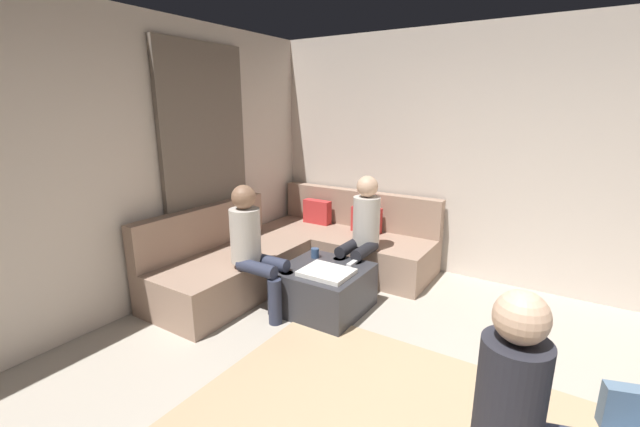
% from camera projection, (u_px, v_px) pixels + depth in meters
% --- Properties ---
extents(wall_back, '(6.00, 0.12, 2.70)m').
position_uv_depth(wall_back, '(525.00, 160.00, 4.14)').
color(wall_back, beige).
rests_on(wall_back, ground_plane).
extents(wall_left, '(0.12, 6.00, 2.70)m').
position_uv_depth(wall_left, '(73.00, 174.00, 3.27)').
color(wall_left, beige).
rests_on(wall_left, ground_plane).
extents(curtain_panel, '(0.06, 1.10, 2.50)m').
position_uv_depth(curtain_panel, '(207.00, 168.00, 4.31)').
color(curtain_panel, '#726659').
rests_on(curtain_panel, ground_plane).
extents(sectional_couch, '(2.10, 2.55, 0.87)m').
position_uv_depth(sectional_couch, '(298.00, 252.00, 4.63)').
color(sectional_couch, '#9E7F6B').
rests_on(sectional_couch, ground_plane).
extents(ottoman, '(0.76, 0.76, 0.42)m').
position_uv_depth(ottoman, '(324.00, 288.00, 3.86)').
color(ottoman, '#333338').
rests_on(ottoman, ground_plane).
extents(folded_blanket, '(0.44, 0.36, 0.04)m').
position_uv_depth(folded_blanket, '(327.00, 272.00, 3.66)').
color(folded_blanket, white).
rests_on(folded_blanket, ottoman).
extents(coffee_mug, '(0.08, 0.08, 0.10)m').
position_uv_depth(coffee_mug, '(315.00, 253.00, 4.06)').
color(coffee_mug, '#334C72').
rests_on(coffee_mug, ottoman).
extents(game_remote, '(0.05, 0.15, 0.02)m').
position_uv_depth(game_remote, '(352.00, 263.00, 3.89)').
color(game_remote, white).
rests_on(game_remote, ottoman).
extents(person_on_couch_back, '(0.30, 0.60, 1.20)m').
position_uv_depth(person_on_couch_back, '(362.00, 230.00, 4.18)').
color(person_on_couch_back, black).
rests_on(person_on_couch_back, ground_plane).
extents(person_on_couch_side, '(0.60, 0.30, 1.20)m').
position_uv_depth(person_on_couch_side, '(254.00, 245.00, 3.73)').
color(person_on_couch_side, '#2D3347').
rests_on(person_on_couch_side, ground_plane).
extents(person_on_armchair, '(0.61, 0.41, 1.18)m').
position_uv_depth(person_on_armchair, '(533.00, 413.00, 1.70)').
color(person_on_armchair, '#2D3347').
rests_on(person_on_armchair, ground_plane).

